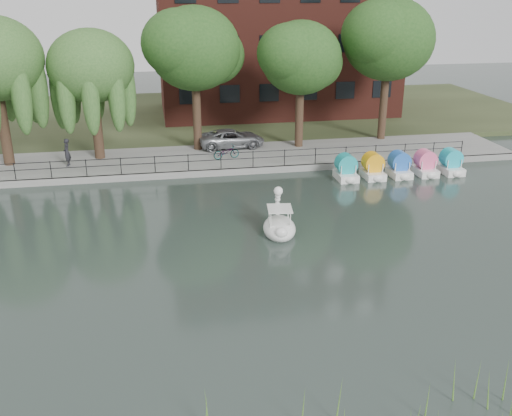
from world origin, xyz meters
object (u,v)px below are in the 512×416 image
object	(u,v)px
minivan	(232,137)
swan_boat	(279,224)
pedestrian	(67,150)
bicycle	(226,151)

from	to	relation	value
minivan	swan_boat	size ratio (longest dim) A/B	1.99
minivan	swan_boat	bearing A→B (deg)	177.94
pedestrian	swan_boat	bearing A→B (deg)	44.26
bicycle	pedestrian	world-z (taller)	pedestrian
minivan	swan_boat	xyz separation A→B (m)	(0.25, -14.12, -0.67)
minivan	bicycle	distance (m)	2.80
minivan	bicycle	bearing A→B (deg)	161.62
pedestrian	swan_boat	size ratio (longest dim) A/B	0.76
pedestrian	minivan	bearing A→B (deg)	104.12
minivan	swan_boat	distance (m)	14.14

